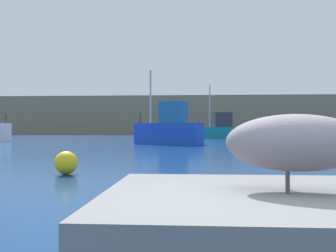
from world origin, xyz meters
The scene contains 6 objects.
hillside_backdrop centered at (0.00, 67.75, 3.22)m, with size 140.00×12.31×6.44m, color #7F755B.
pier_dock centered at (0.15, 0.48, 0.28)m, with size 2.84×2.12×0.57m, color slate.
pelican centered at (0.16, 0.48, 0.95)m, with size 1.33×0.72×0.89m.
fishing_boat_teal centered at (2.59, 37.10, 0.88)m, with size 6.56×3.20×5.40m.
fishing_boat_blue centered at (-2.22, 22.34, 1.00)m, with size 4.56×3.09×4.84m.
mooring_buoy centered at (-3.49, 6.13, 0.26)m, with size 0.52×0.52×0.52m, color yellow.
Camera 1 is at (-0.59, -2.49, 1.05)m, focal length 41.85 mm.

